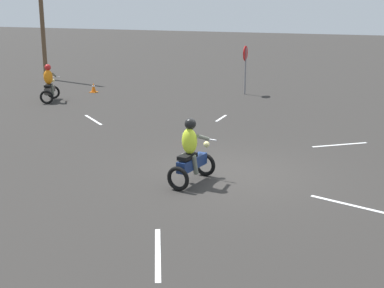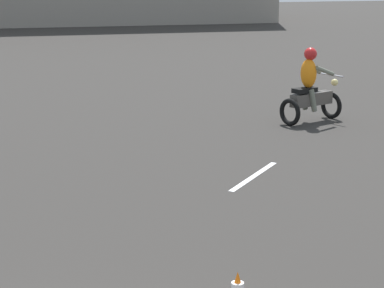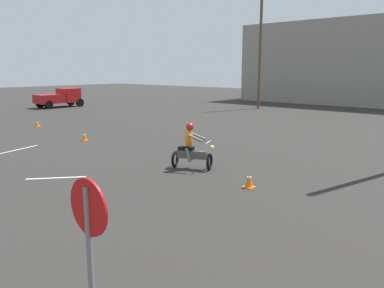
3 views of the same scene
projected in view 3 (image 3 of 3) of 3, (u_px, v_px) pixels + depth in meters
The scene contains 10 objects.
motorcycle_rider_background at pixel (191, 149), 13.34m from camera, with size 1.54×1.12×1.66m.
pickup_truck at pixel (60, 97), 35.03m from camera, with size 2.12×4.21×1.73m.
stop_sign at pixel (89, 233), 4.37m from camera, with size 0.70×0.08×2.30m.
traffic_cone_near_right at pixel (84, 137), 18.65m from camera, with size 0.32×0.32×0.42m.
traffic_cone_mid_center at pixel (37, 124), 23.21m from camera, with size 0.32×0.32×0.39m.
traffic_cone_mid_left at pixel (249, 180), 11.27m from camera, with size 0.32×0.32×0.47m.
lane_stripe_ne at pixel (56, 178), 12.30m from camera, with size 0.10×1.91×0.01m, color silver.
lane_stripe_n at pixel (18, 150), 16.60m from camera, with size 0.10×2.18×0.01m, color silver.
utility_pole_far at pixel (260, 54), 33.11m from camera, with size 0.24×0.24×9.71m, color brown.
building_backdrop at pixel (370, 63), 37.99m from camera, with size 24.68×9.40×8.29m, color gray.
Camera 3 is at (15.35, 0.73, 3.52)m, focal length 35.00 mm.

